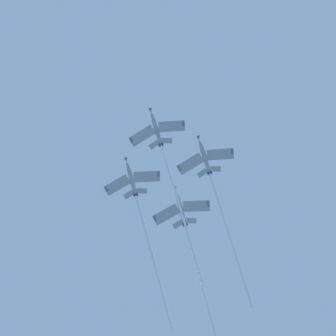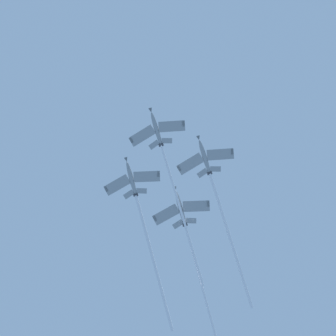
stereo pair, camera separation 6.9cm
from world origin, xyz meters
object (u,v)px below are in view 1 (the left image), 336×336
object	(u,v)px
jet_lead	(166,163)
jet_left_wing	(217,198)
jet_right_wing	(143,221)
jet_slot	(190,243)

from	to	relation	value
jet_lead	jet_left_wing	bearing A→B (deg)	-16.87
jet_right_wing	jet_slot	world-z (taller)	jet_right_wing
jet_lead	jet_left_wing	world-z (taller)	jet_lead
jet_slot	jet_left_wing	bearing A→B (deg)	-107.65
jet_left_wing	jet_right_wing	distance (m)	26.39
jet_left_wing	jet_right_wing	xyz separation A→B (m)	(-10.11, 24.37, 0.05)
jet_lead	jet_right_wing	bearing A→B (deg)	63.48
jet_left_wing	jet_slot	world-z (taller)	jet_left_wing
jet_left_wing	jet_lead	bearing A→B (deg)	163.13
jet_lead	jet_slot	world-z (taller)	jet_lead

